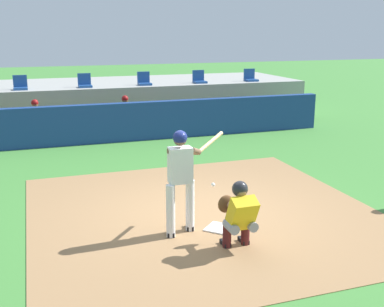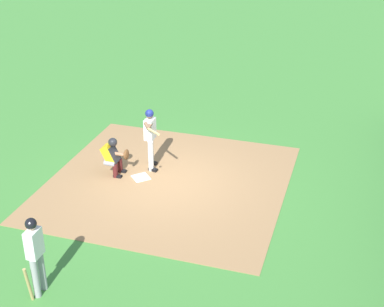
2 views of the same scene
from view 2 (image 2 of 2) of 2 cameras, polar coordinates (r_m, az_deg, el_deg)
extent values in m
plane|color=#428438|center=(15.39, -2.49, -2.98)|extent=(80.00, 80.00, 0.00)
cube|color=#9E754C|center=(15.38, -2.49, -2.96)|extent=(6.40, 6.40, 0.01)
cube|color=white|center=(15.63, -5.26, -2.46)|extent=(0.62, 0.62, 0.02)
cylinder|color=silver|center=(16.17, -4.23, 0.38)|extent=(0.15, 0.15, 0.92)
cylinder|color=silver|center=(15.80, -4.24, -0.29)|extent=(0.15, 0.15, 0.92)
cube|color=white|center=(15.66, -4.33, 2.54)|extent=(0.38, 0.24, 0.60)
sphere|color=brown|center=(15.49, -4.38, 3.99)|extent=(0.21, 0.21, 0.21)
sphere|color=navy|center=(15.48, -4.39, 4.11)|extent=(0.24, 0.24, 0.24)
cylinder|color=brown|center=(15.48, -4.21, 3.10)|extent=(0.57, 0.14, 0.18)
cylinder|color=brown|center=(15.34, -4.65, 2.84)|extent=(0.25, 0.24, 0.17)
cylinder|color=tan|center=(14.86, -3.99, 2.26)|extent=(0.69, 0.60, 0.24)
cube|color=black|center=(16.33, -4.01, -0.97)|extent=(0.18, 0.28, 0.09)
cube|color=black|center=(15.96, -4.02, -1.67)|extent=(0.18, 0.28, 0.09)
cylinder|color=gray|center=(15.89, -7.92, -0.48)|extent=(0.16, 0.32, 0.16)
cylinder|color=#4C1919|center=(15.93, -7.38, -1.23)|extent=(0.14, 0.14, 0.42)
cube|color=black|center=(15.98, -7.15, -1.80)|extent=(0.11, 0.24, 0.08)
cylinder|color=gray|center=(15.63, -8.41, -1.00)|extent=(0.16, 0.32, 0.16)
cylinder|color=#4C1919|center=(15.67, -7.86, -1.75)|extent=(0.14, 0.14, 0.42)
cube|color=black|center=(15.73, -7.62, -2.33)|extent=(0.11, 0.24, 0.08)
cube|color=gold|center=(15.68, -8.38, 0.00)|extent=(0.40, 0.44, 0.57)
cube|color=#2D2D33|center=(15.63, -7.98, -0.06)|extent=(0.38, 0.25, 0.45)
sphere|color=#996B4C|center=(15.50, -8.19, 1.09)|extent=(0.21, 0.21, 0.21)
sphere|color=#232328|center=(15.48, -8.13, 1.15)|extent=(0.25, 0.25, 0.25)
cylinder|color=#996B4C|center=(15.62, -7.57, -0.05)|extent=(0.10, 0.45, 0.10)
ellipsoid|color=brown|center=(15.57, -6.76, -0.10)|extent=(0.28, 0.12, 0.30)
sphere|color=white|center=(15.19, -4.20, -0.36)|extent=(0.07, 0.07, 0.07)
cylinder|color=#99999E|center=(11.86, -15.13, -11.50)|extent=(0.14, 0.14, 0.92)
cylinder|color=#99999E|center=(11.71, -15.74, -12.17)|extent=(0.14, 0.14, 0.92)
cube|color=white|center=(11.34, -15.90, -8.82)|extent=(0.36, 0.22, 0.60)
sphere|color=tan|center=(11.11, -16.17, -7.05)|extent=(0.20, 0.20, 0.20)
sphere|color=black|center=(11.09, -16.19, -6.92)|extent=(0.23, 0.23, 0.23)
cylinder|color=tan|center=(11.64, -16.40, -12.76)|extent=(0.18, 0.06, 0.85)
camera|label=1|loc=(20.35, -21.70, 12.86)|focal=44.36mm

